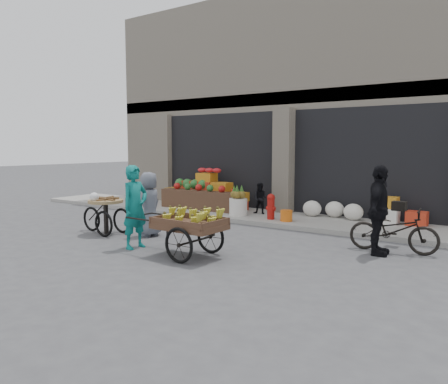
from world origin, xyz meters
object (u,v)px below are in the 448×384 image
Objects in this scene: bicycle at (393,230)px; cyclist at (379,210)px; orange_bucket at (286,216)px; fire_hydrant at (271,205)px; banana_cart at (187,222)px; tricycle_cart at (106,211)px; pineapple_bin at (238,207)px; vendor_woman at (135,207)px; seated_person at (261,198)px; vendor_grey at (149,204)px.

bicycle is 0.62m from cyclist.
cyclist reaches higher than orange_bucket.
bicycle is at bearing -22.77° from fire_hydrant.
banana_cart is 3.73m from cyclist.
cyclist reaches higher than tricycle_cart.
pineapple_bin is 0.29× the size of cyclist.
vendor_woman is at bearing -109.28° from orange_bucket.
seated_person is 3.88m from vendor_grey.
bicycle is (6.25, 2.02, -0.11)m from tricycle_cart.
vendor_woman is at bearing -102.92° from seated_person.
cyclist is (4.50, -1.96, 0.52)m from pineapple_bin.
vendor_grey reaches higher than fire_hydrant.
fire_hydrant is 0.40× the size of cyclist.
cyclist is at bearing 147.71° from bicycle.
orange_bucket is 0.18× the size of vendor_woman.
seated_person is (-0.70, 0.65, 0.08)m from fire_hydrant.
cyclist reaches higher than fire_hydrant.
vendor_grey is 5.43m from bicycle.
orange_bucket is 4.70m from tricycle_cart.
tricycle_cart is (-3.05, 0.60, -0.12)m from banana_cart.
vendor_grey reaches higher than bicycle.
cyclist is (6.05, 1.62, 0.32)m from tricycle_cart.
seated_person is 0.61× the size of vendor_grey.
vendor_grey is 5.12m from cyclist.
orange_bucket is 3.43m from bicycle.
bicycle is (4.30, -2.16, -0.13)m from seated_person.
tricycle_cart is (-1.55, -3.58, 0.20)m from pineapple_bin.
bicycle is (3.20, 2.62, -0.23)m from banana_cart.
vendor_grey is at bearing 32.65° from vendor_woman.
tricycle_cart is at bearing -126.93° from fire_hydrant.
seated_person is at bearing 104.66° from banana_cart.
pineapple_bin is 0.23× the size of banana_cart.
seated_person is 0.65× the size of tricycle_cart.
vendor_grey is (-1.58, -3.12, 0.26)m from fire_hydrant.
seated_person is (0.40, 0.60, 0.21)m from pineapple_bin.
cyclist reaches higher than seated_person.
vendor_grey is (1.07, 0.40, 0.20)m from tricycle_cart.
vendor_woman is 1.22× the size of tricycle_cart.
seated_person is at bearing 57.59° from bicycle.
bicycle reaches higher than orange_bucket.
pineapple_bin is at bearing 163.76° from vendor_grey.
seated_person is (-1.20, 0.70, 0.31)m from orange_bucket.
pineapple_bin is at bearing 60.73° from cyclist.
pineapple_bin is 1.62× the size of orange_bucket.
vendor_woman reaches higher than orange_bucket.
banana_cart is 1.31× the size of vendor_woman.
vendor_grey is at bearing -124.05° from orange_bucket.
tricycle_cart reaches higher than fire_hydrant.
orange_bucket is at bearing 138.27° from vendor_grey.
bicycle is at bearing -18.37° from pineapple_bin.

